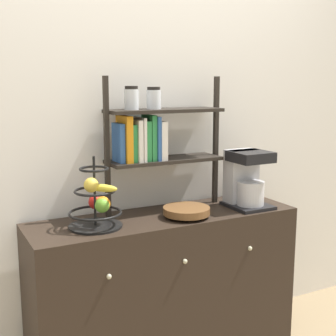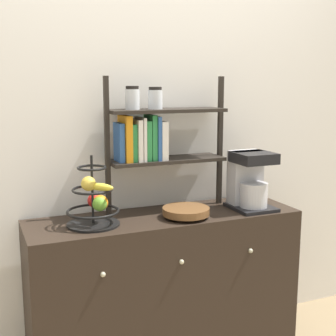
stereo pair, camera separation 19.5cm
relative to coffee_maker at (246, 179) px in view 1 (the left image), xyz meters
name	(u,v)px [view 1 (the left image)]	position (x,y,z in m)	size (l,w,h in m)	color
wall_back	(144,117)	(-0.48, 0.29, 0.34)	(7.00, 0.05, 2.60)	silver
sideboard	(165,288)	(-0.48, 0.04, -0.56)	(1.43, 0.43, 0.81)	black
coffee_maker	(246,179)	(0.00, 0.00, 0.00)	(0.21, 0.25, 0.31)	black
fruit_stand	(97,203)	(-0.86, 0.02, -0.04)	(0.26, 0.26, 0.34)	black
wooden_bowl	(186,211)	(-0.40, -0.04, -0.12)	(0.24, 0.24, 0.05)	brown
shelf_hutch	(150,135)	(-0.51, 0.16, 0.26)	(0.67, 0.20, 0.71)	black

